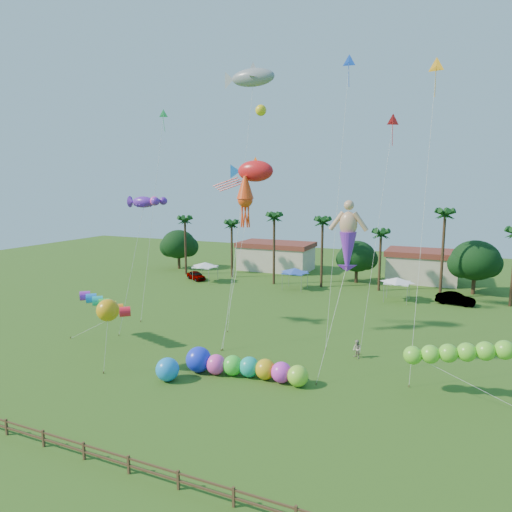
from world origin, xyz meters
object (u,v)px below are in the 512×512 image
at_px(caterpillar_inflatable, 241,366).
at_px(blue_ball, 167,369).
at_px(car_b, 455,299).
at_px(car_a, 196,275).
at_px(spectator_b, 357,349).

relative_size(caterpillar_inflatable, blue_ball, 5.59).
bearing_deg(caterpillar_inflatable, car_b, 57.93).
xyz_separation_m(caterpillar_inflatable, blue_ball, (-4.79, -2.86, 0.04)).
bearing_deg(blue_ball, car_a, 118.07).
relative_size(car_a, caterpillar_inflatable, 0.40).
distance_m(car_b, spectator_b, 23.78).
height_order(car_a, blue_ball, blue_ball).
xyz_separation_m(car_a, blue_ball, (17.44, -32.70, 0.21)).
bearing_deg(caterpillar_inflatable, spectator_b, 39.70).
height_order(car_b, blue_ball, blue_ball).
height_order(car_a, caterpillar_inflatable, caterpillar_inflatable).
relative_size(car_b, caterpillar_inflatable, 0.46).
bearing_deg(blue_ball, spectator_b, 40.46).
bearing_deg(car_a, car_b, -58.09).
bearing_deg(car_b, car_a, 98.40).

